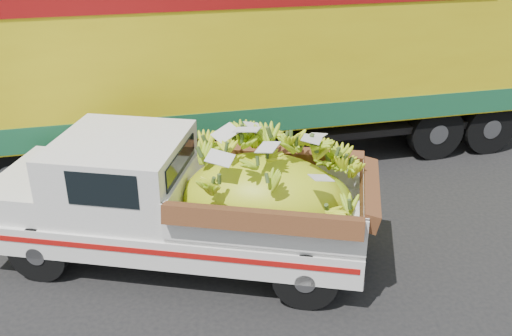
{
  "coord_description": "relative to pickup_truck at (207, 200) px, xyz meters",
  "views": [
    {
      "loc": [
        -0.36,
        -7.56,
        4.81
      ],
      "look_at": [
        -0.11,
        -0.13,
        1.27
      ],
      "focal_mm": 40.0,
      "sensor_mm": 36.0,
      "label": 1
    }
  ],
  "objects": [
    {
      "name": "ground",
      "position": [
        0.8,
        0.55,
        -0.98
      ],
      "size": [
        100.0,
        100.0,
        0.0
      ],
      "primitive_type": "plane",
      "color": "black",
      "rests_on": "ground"
    },
    {
      "name": "curb",
      "position": [
        0.8,
        6.22,
        -0.91
      ],
      "size": [
        60.0,
        0.25,
        0.15
      ],
      "primitive_type": "cube",
      "color": "gray",
      "rests_on": "ground"
    },
    {
      "name": "sidewalk",
      "position": [
        0.8,
        8.32,
        -0.91
      ],
      "size": [
        60.0,
        4.0,
        0.14
      ],
      "primitive_type": "cube",
      "color": "gray",
      "rests_on": "ground"
    },
    {
      "name": "pickup_truck",
      "position": [
        0.0,
        0.0,
        0.0
      ],
      "size": [
        5.48,
        2.88,
        1.83
      ],
      "rotation": [
        0.0,
        0.0,
        -0.2
      ],
      "color": "black",
      "rests_on": "ground"
    },
    {
      "name": "semi_trailer",
      "position": [
        0.8,
        3.78,
        1.14
      ],
      "size": [
        12.09,
        4.86,
        3.8
      ],
      "rotation": [
        0.0,
        0.0,
        0.2
      ],
      "color": "black",
      "rests_on": "ground"
    }
  ]
}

